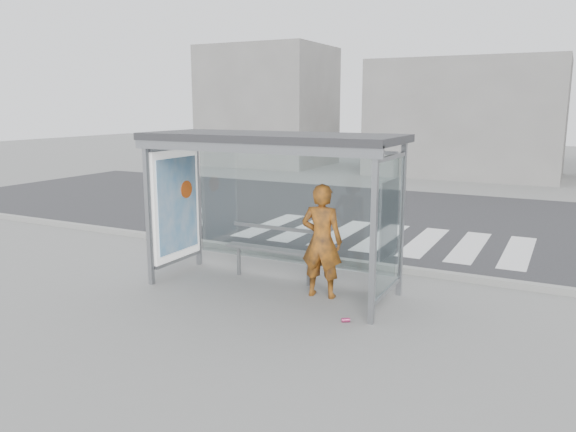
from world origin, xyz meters
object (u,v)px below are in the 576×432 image
Objects in this scene: bus_shelter at (253,171)px; soda_can at (346,320)px; bench at (273,249)px; person at (322,241)px.

bus_shelter is 2.95m from soda_can.
bus_shelter is at bearing 156.76° from soda_can.
bench is 15.40× the size of soda_can.
bench is (0.14, 0.44, -1.43)m from bus_shelter.
bus_shelter is 2.34× the size of bench.
person is 1.47m from soda_can.
bus_shelter is 36.02× the size of soda_can.
person is at bearing 131.39° from soda_can.
person reaches higher than bench.
bench is at bearing -26.81° from person.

